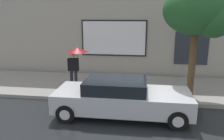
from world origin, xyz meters
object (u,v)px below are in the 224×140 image
(fire_hydrant, at_px, (120,85))
(pedestrian_with_umbrella, at_px, (76,56))
(parked_car, at_px, (121,98))
(street_tree, at_px, (200,13))

(fire_hydrant, height_order, pedestrian_with_umbrella, pedestrian_with_umbrella)
(pedestrian_with_umbrella, bearing_deg, fire_hydrant, -12.44)
(parked_car, distance_m, pedestrian_with_umbrella, 3.47)
(pedestrian_with_umbrella, bearing_deg, street_tree, -6.47)
(parked_car, distance_m, fire_hydrant, 1.95)
(fire_hydrant, bearing_deg, parked_car, -82.55)
(street_tree, bearing_deg, fire_hydrant, 177.64)
(fire_hydrant, bearing_deg, pedestrian_with_umbrella, 167.56)
(pedestrian_with_umbrella, height_order, street_tree, street_tree)
(fire_hydrant, bearing_deg, street_tree, -2.36)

